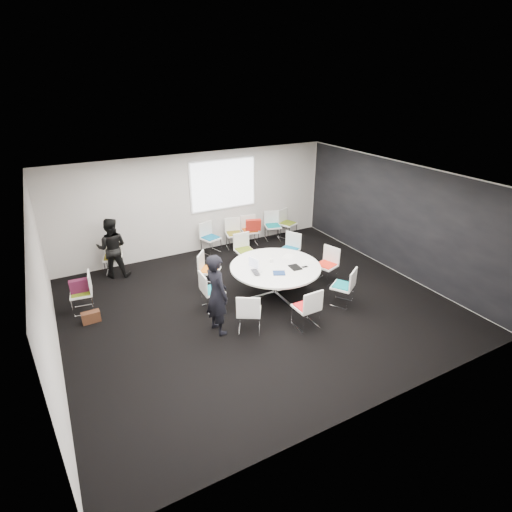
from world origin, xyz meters
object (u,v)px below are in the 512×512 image
chair_back_d (273,231)px  chair_back_a (211,244)px  chair_ring_b (289,256)px  chair_person_back (114,263)px  chair_ring_a (326,271)px  chair_spare_left (83,300)px  chair_back_c (250,236)px  person_main (217,294)px  brown_bag (91,317)px  chair_ring_e (212,297)px  chair_back_e (287,229)px  laptop (258,272)px  cup (271,261)px  conference_table (275,274)px  chair_ring_d (210,277)px  chair_ring_c (244,256)px  chair_ring_h (343,293)px  chair_ring_g (306,315)px  person_back (112,248)px  maroon_bag (80,286)px  chair_back_b (234,239)px  chair_ring_f (249,319)px

chair_back_d → chair_back_a: bearing=16.8°
chair_ring_b → chair_person_back: (-4.23, 1.73, 0.00)m
chair_ring_a → chair_spare_left: (-5.43, 1.39, 0.00)m
chair_back_a → chair_ring_a: bearing=103.5°
chair_back_c → person_main: size_ratio=0.52×
chair_back_c → brown_bag: (-4.80, -2.10, -0.16)m
chair_ring_b → chair_ring_e: size_ratio=1.00×
chair_back_e → laptop: chair_back_e is taller
chair_spare_left → cup: (4.02, -1.12, 0.50)m
conference_table → chair_ring_d: chair_ring_d is taller
chair_ring_e → chair_person_back: 3.20m
chair_ring_c → chair_spare_left: (-4.06, -0.35, 0.00)m
chair_ring_d → chair_ring_c: bearing=155.0°
chair_ring_c → chair_ring_h: size_ratio=1.00×
chair_ring_g → person_back: (-2.98, 4.15, 0.50)m
conference_table → chair_ring_h: chair_ring_h is taller
chair_spare_left → chair_back_a: bearing=-59.4°
chair_back_d → chair_back_c: bearing=18.7°
chair_spare_left → maroon_bag: bearing=90.0°
chair_spare_left → cup: chair_spare_left is taller
chair_ring_a → brown_bag: chair_ring_a is taller
chair_ring_c → chair_back_a: 1.33m
chair_ring_h → person_main: person_main is taller
chair_ring_e → conference_table: bearing=86.9°
laptop → cup: (0.52, 0.31, 0.03)m
conference_table → chair_ring_h: bearing=-44.8°
chair_ring_g → chair_back_c: same height
chair_spare_left → maroon_bag: chair_spare_left is taller
chair_back_a → chair_spare_left: size_ratio=1.00×
chair_ring_d → chair_back_d: size_ratio=1.00×
chair_back_b → person_back: (-3.43, -0.17, 0.50)m
chair_ring_f → chair_spare_left: same height
chair_ring_f → laptop: chair_ring_f is taller
chair_ring_h → chair_back_d: 4.06m
chair_back_a → cup: (0.42, -2.72, 0.50)m
chair_ring_d → chair_ring_h: 3.13m
chair_back_a → chair_back_c: bearing=160.9°
chair_back_c → chair_spare_left: (-4.86, -1.57, 0.00)m
conference_table → chair_back_a: 2.96m
chair_ring_b → person_main: size_ratio=0.52×
chair_ring_b → chair_spare_left: bearing=60.8°
person_main → chair_ring_e: bearing=-24.3°
cup → chair_ring_b: bearing=40.2°
chair_ring_f → chair_back_e: 5.19m
chair_back_d → chair_back_e: (0.52, -0.02, 0.00)m
chair_back_e → chair_ring_b: bearing=36.8°
chair_ring_a → laptop: 1.99m
chair_back_e → chair_person_back: bearing=-22.2°
chair_back_b → cup: (-0.32, -2.69, 0.50)m
person_back → cup: 4.00m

